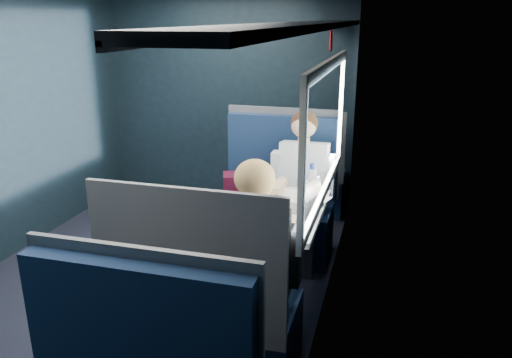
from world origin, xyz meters
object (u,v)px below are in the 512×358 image
(woman, at_px, (257,255))
(man, at_px, (301,182))
(table, at_px, (274,219))
(cup, at_px, (310,188))
(seat_bay_near, at_px, (275,205))
(laptop, at_px, (302,206))
(seat_row_front, at_px, (296,176))
(bottle_small, at_px, (312,180))
(seat_bay_far, at_px, (207,312))

(woman, bearing_deg, man, 90.00)
(table, bearing_deg, cup, 63.13)
(seat_bay_near, bearing_deg, laptop, -66.14)
(seat_row_front, xyz_separation_m, bottle_small, (0.38, -1.39, 0.43))
(seat_bay_near, height_order, seat_bay_far, same)
(woman, distance_m, laptop, 0.67)
(man, relative_size, woman, 1.00)
(laptop, bearing_deg, seat_bay_near, 113.86)
(seat_bay_far, xyz_separation_m, man, (0.25, 1.57, 0.30))
(seat_bay_near, bearing_deg, seat_row_front, 88.98)
(cup, bearing_deg, seat_row_front, 104.71)
(table, bearing_deg, seat_bay_far, -101.78)
(seat_bay_far, bearing_deg, cup, 73.40)
(bottle_small, bearing_deg, woman, -96.71)
(table, distance_m, seat_bay_near, 0.92)
(seat_bay_far, distance_m, woman, 0.43)
(seat_bay_near, height_order, man, man)
(table, xyz_separation_m, bottle_small, (0.20, 0.41, 0.18))
(man, xyz_separation_m, laptop, (0.14, -0.76, 0.09))
(seat_bay_far, xyz_separation_m, cup, (0.37, 1.25, 0.37))
(seat_bay_near, relative_size, seat_bay_far, 1.00)
(woman, height_order, laptop, woman)
(seat_row_front, bearing_deg, man, -77.17)
(table, relative_size, man, 0.76)
(table, relative_size, seat_bay_far, 0.79)
(bottle_small, bearing_deg, seat_row_front, 105.34)
(cup, bearing_deg, seat_bay_near, 128.31)
(cup, bearing_deg, laptop, -87.17)
(seat_row_front, xyz_separation_m, woman, (0.25, -2.50, 0.32))
(seat_bay_near, distance_m, seat_bay_far, 1.74)
(table, bearing_deg, man, 84.48)
(seat_bay_near, xyz_separation_m, cup, (0.39, -0.49, 0.36))
(seat_bay_far, height_order, woman, woman)
(table, xyz_separation_m, woman, (0.07, -0.71, 0.06))
(laptop, relative_size, bottle_small, 1.60)
(seat_row_front, relative_size, laptop, 3.10)
(table, bearing_deg, laptop, -15.87)
(woman, bearing_deg, seat_row_front, 95.70)
(seat_bay_near, relative_size, laptop, 3.37)
(seat_bay_far, distance_m, cup, 1.36)
(bottle_small, bearing_deg, man, 114.21)
(seat_row_front, bearing_deg, cup, -75.29)
(man, height_order, cup, man)
(seat_bay_far, relative_size, seat_row_front, 1.09)
(seat_bay_near, xyz_separation_m, woman, (0.27, -1.58, 0.30))
(bottle_small, height_order, cup, bottle_small)
(seat_bay_far, relative_size, bottle_small, 5.40)
(table, xyz_separation_m, seat_bay_near, (-0.20, 0.87, -0.24))
(seat_bay_far, relative_size, cup, 13.01)
(table, xyz_separation_m, laptop, (0.21, -0.06, 0.14))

